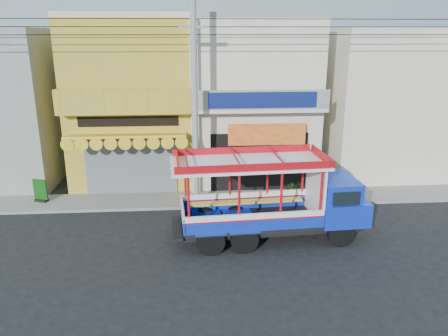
% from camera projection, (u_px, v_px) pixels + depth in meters
% --- Properties ---
extents(ground, '(90.00, 90.00, 0.00)m').
position_uv_depth(ground, '(225.00, 239.00, 16.28)').
color(ground, black).
rests_on(ground, ground).
extents(sidewalk, '(30.00, 2.00, 0.12)m').
position_uv_depth(sidewalk, '(218.00, 199.00, 20.07)').
color(sidewalk, slate).
rests_on(sidewalk, ground).
extents(shophouse_left, '(6.00, 7.50, 8.24)m').
position_uv_depth(shophouse_left, '(135.00, 99.00, 22.36)').
color(shophouse_left, gold).
rests_on(shophouse_left, ground).
extents(shophouse_right, '(6.00, 6.75, 8.24)m').
position_uv_depth(shophouse_right, '(251.00, 98.00, 22.79)').
color(shophouse_right, beige).
rests_on(shophouse_right, ground).
extents(party_pilaster, '(0.35, 0.30, 8.00)m').
position_uv_depth(party_pilaster, '(195.00, 111.00, 19.64)').
color(party_pilaster, beige).
rests_on(party_pilaster, ground).
extents(filler_building_right, '(6.00, 6.00, 7.60)m').
position_uv_depth(filler_building_right, '(381.00, 102.00, 23.42)').
color(filler_building_right, beige).
rests_on(filler_building_right, ground).
extents(utility_pole, '(28.00, 0.26, 9.00)m').
position_uv_depth(utility_pole, '(198.00, 93.00, 17.87)').
color(utility_pole, gray).
rests_on(utility_pole, ground).
extents(songthaew_truck, '(7.18, 2.74, 3.29)m').
position_uv_depth(songthaew_truck, '(285.00, 198.00, 15.96)').
color(songthaew_truck, black).
rests_on(songthaew_truck, ground).
extents(green_sign, '(0.66, 0.48, 1.03)m').
position_uv_depth(green_sign, '(41.00, 192.00, 19.52)').
color(green_sign, black).
rests_on(green_sign, sidewalk).
extents(potted_plant_a, '(0.94, 0.87, 0.88)m').
position_uv_depth(potted_plant_a, '(294.00, 189.00, 19.96)').
color(potted_plant_a, '#244E16').
rests_on(potted_plant_a, sidewalk).
extents(potted_plant_c, '(0.63, 0.63, 0.89)m').
position_uv_depth(potted_plant_c, '(334.00, 184.00, 20.52)').
color(potted_plant_c, '#244E16').
rests_on(potted_plant_c, sidewalk).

